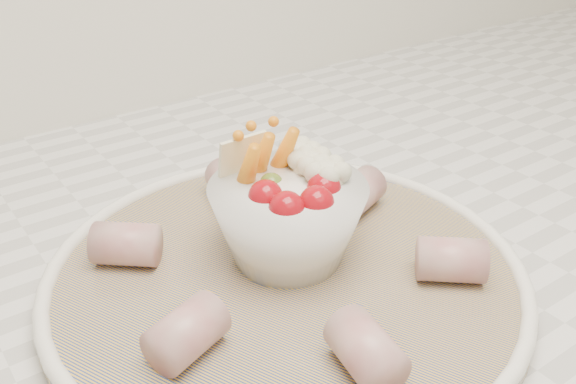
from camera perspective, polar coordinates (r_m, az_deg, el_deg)
serving_platter at (r=0.50m, az=-0.21°, el=-7.30°), size 0.49×0.49×0.02m
veggie_bowl at (r=0.49m, az=0.07°, el=-1.99°), size 0.12×0.12×0.10m
cured_meat_rolls at (r=0.49m, az=-0.21°, el=-5.33°), size 0.27×0.29×0.03m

